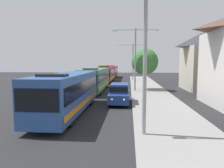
# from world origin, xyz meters

# --- Properties ---
(bus_lead) EXTENTS (2.58, 11.04, 3.21)m
(bus_lead) POSITION_xyz_m (-1.30, 13.40, 1.69)
(bus_lead) COLOR #284C8C
(bus_lead) RESTS_ON ground_plane
(bus_second_in_line) EXTENTS (2.58, 12.39, 3.21)m
(bus_second_in_line) POSITION_xyz_m (-1.30, 26.18, 1.69)
(bus_second_in_line) COLOR #33724C
(bus_second_in_line) RESTS_ON ground_plane
(bus_middle) EXTENTS (2.58, 11.24, 3.21)m
(bus_middle) POSITION_xyz_m (-1.30, 39.65, 1.69)
(bus_middle) COLOR maroon
(bus_middle) RESTS_ON ground_plane
(bus_fourth_in_line) EXTENTS (2.58, 11.91, 3.21)m
(bus_fourth_in_line) POSITION_xyz_m (-1.30, 51.91, 1.69)
(bus_fourth_in_line) COLOR maroon
(bus_fourth_in_line) RESTS_ON ground_plane
(white_suv) EXTENTS (1.86, 4.64, 1.90)m
(white_suv) POSITION_xyz_m (2.40, 17.40, 1.03)
(white_suv) COLOR navy
(white_suv) RESTS_ON ground_plane
(box_truck_oncoming) EXTENTS (2.35, 7.06, 3.15)m
(box_truck_oncoming) POSITION_xyz_m (-4.60, 60.20, 1.70)
(box_truck_oncoming) COLOR navy
(box_truck_oncoming) RESTS_ON ground_plane
(streetlamp_near) EXTENTS (5.84, 0.28, 7.98)m
(streetlamp_near) POSITION_xyz_m (4.10, 8.71, 5.05)
(streetlamp_near) COLOR gray
(streetlamp_near) RESTS_ON sidewalk
(streetlamp_mid) EXTENTS (5.98, 0.28, 8.21)m
(streetlamp_mid) POSITION_xyz_m (4.10, 25.62, 5.19)
(streetlamp_mid) COLOR gray
(streetlamp_mid) RESTS_ON sidewalk
(streetlamp_far) EXTENTS (6.03, 0.28, 7.71)m
(streetlamp_far) POSITION_xyz_m (4.10, 42.53, 4.92)
(streetlamp_far) COLOR gray
(streetlamp_far) RESTS_ON sidewalk
(roadside_tree) EXTENTS (3.70, 3.70, 5.73)m
(roadside_tree) POSITION_xyz_m (5.47, 27.19, 4.02)
(roadside_tree) COLOR #4C3823
(roadside_tree) RESTS_ON sidewalk
(house_distant_gabled) EXTENTS (7.02, 7.79, 8.68)m
(house_distant_gabled) POSITION_xyz_m (14.67, 28.35, 4.43)
(house_distant_gabled) COLOR #BCB29E
(house_distant_gabled) RESTS_ON ground_plane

